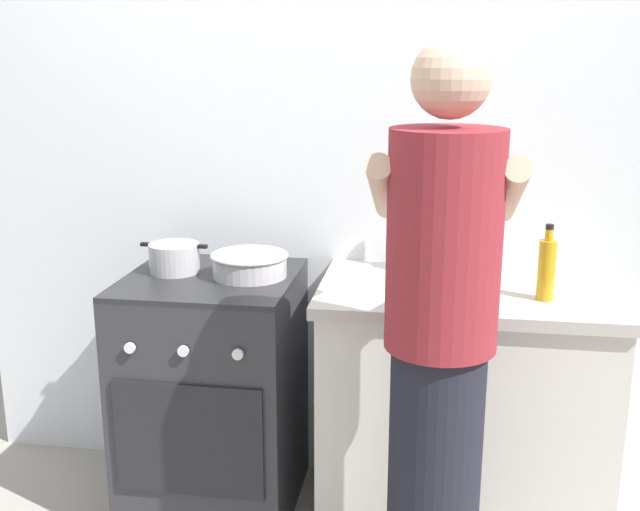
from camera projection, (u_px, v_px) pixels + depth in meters
name	position (u px, v px, depth m)	size (l,w,h in m)	color
back_wall	(375.00, 168.00, 2.84)	(3.20, 0.10, 2.50)	silver
countertop	(462.00, 410.00, 2.66)	(1.00, 0.60, 0.90)	silver
stove_range	(214.00, 394.00, 2.79)	(0.60, 0.62, 0.90)	#2D2D33
pot	(174.00, 258.00, 2.72)	(0.25, 0.18, 0.11)	#B2B2B7
mixing_bowl	(249.00, 264.00, 2.66)	(0.28, 0.28, 0.08)	#B7B7BC
utensil_crock	(414.00, 245.00, 2.74)	(0.10, 0.10, 0.32)	silver
spice_bottle	(473.00, 277.00, 2.51)	(0.04, 0.04, 0.09)	silver
oil_bottle	(547.00, 268.00, 2.39)	(0.06, 0.06, 0.25)	gold
person	(439.00, 359.00, 2.04)	(0.41, 0.50, 1.70)	black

